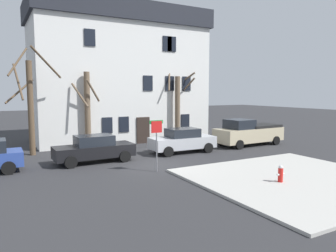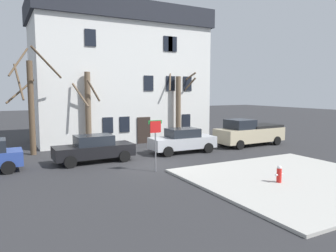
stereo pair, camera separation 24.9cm
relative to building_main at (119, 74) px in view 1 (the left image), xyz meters
name	(u,v)px [view 1 (the left image)]	position (x,y,z in m)	size (l,w,h in m)	color
ground_plane	(153,165)	(-2.00, -10.65, -5.65)	(120.00, 120.00, 0.00)	#2D2D30
sidewalk_slab	(296,179)	(2.57, -16.69, -5.59)	(9.19, 8.65, 0.12)	#B7B5AD
building_main	(119,74)	(0.00, 0.00, 0.00)	(14.74, 7.14, 11.16)	white
tree_bare_near	(30,102)	(-7.68, -4.28, -2.20)	(3.49, 3.50, 7.04)	brown
tree_bare_mid	(87,108)	(-3.82, -3.69, -2.66)	(2.66, 2.67, 5.97)	brown
tree_bare_far	(177,105)	(3.67, -3.70, -2.62)	(2.76, 2.04, 6.32)	brown
car_black_sedan	(94,149)	(-4.68, -8.36, -4.85)	(4.64, 2.00, 1.60)	black
car_silver_sedan	(182,140)	(1.41, -8.28, -4.82)	(4.53, 2.06, 1.66)	#B7BABF
pickup_truck_beige	(248,132)	(7.44, -8.12, -4.66)	(5.66, 2.42, 2.05)	#C6B793
fire_hydrant	(281,173)	(1.37, -16.83, -5.14)	(0.42, 0.22, 0.76)	red
street_sign_pole	(157,136)	(-2.47, -12.11, -3.77)	(0.76, 0.07, 2.68)	slate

